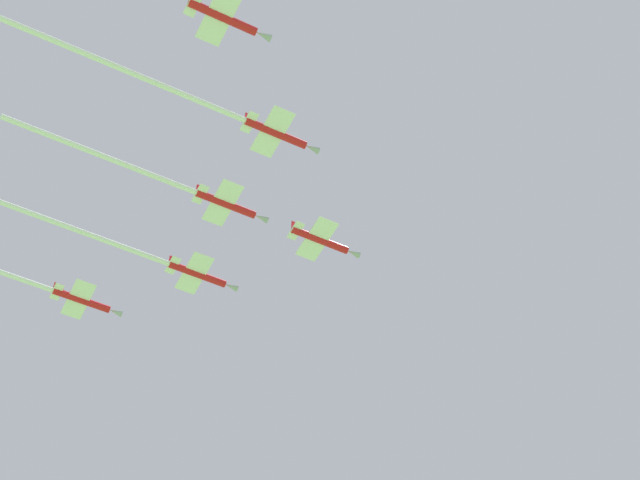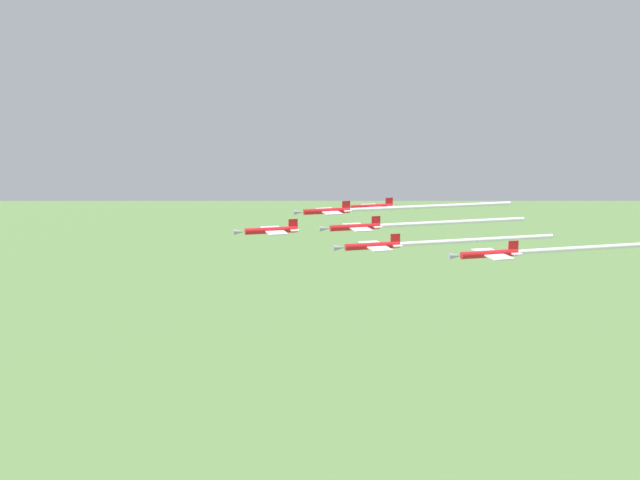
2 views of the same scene
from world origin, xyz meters
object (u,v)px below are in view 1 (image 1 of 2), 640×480
(jet_starboard_inner, at_px, (202,102))
(jet_center_rear, at_px, (225,18))
(jet_port_inner, at_px, (145,255))
(jet_starboard_outer, at_px, (15,277))
(jet_port_outer, at_px, (170,182))
(jet_lead, at_px, (321,241))

(jet_starboard_inner, bearing_deg, jet_center_rear, -10.30)
(jet_port_inner, bearing_deg, jet_starboard_outer, -130.62)
(jet_port_inner, relative_size, jet_port_outer, 0.98)
(jet_port_outer, xyz_separation_m, jet_starboard_outer, (18.14, -24.47, 0.09))
(jet_lead, bearing_deg, jet_starboard_outer, -125.61)
(jet_lead, height_order, jet_center_rear, jet_lead)
(jet_port_inner, distance_m, jet_port_outer, 13.61)
(jet_port_outer, distance_m, jet_center_rear, 27.22)
(jet_port_outer, xyz_separation_m, jet_center_rear, (-0.83, 27.19, -0.90))
(jet_lead, distance_m, jet_starboard_outer, 46.36)
(jet_port_inner, bearing_deg, jet_port_outer, -6.84)
(jet_starboard_outer, distance_m, jet_center_rear, 55.04)
(jet_port_inner, relative_size, jet_center_rear, 3.37)
(jet_lead, relative_size, jet_port_outer, 0.29)
(jet_lead, xyz_separation_m, jet_port_outer, (23.29, 3.67, -0.13))
(jet_center_rear, bearing_deg, jet_port_outer, 172.79)
(jet_lead, height_order, jet_port_outer, jet_lead)
(jet_port_outer, bearing_deg, jet_starboard_outer, -152.39)
(jet_starboard_inner, bearing_deg, jet_port_outer, 175.94)
(jet_lead, bearing_deg, jet_starboard_inner, -61.19)
(jet_starboard_outer, height_order, jet_center_rear, jet_starboard_outer)
(jet_lead, relative_size, jet_starboard_inner, 0.26)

